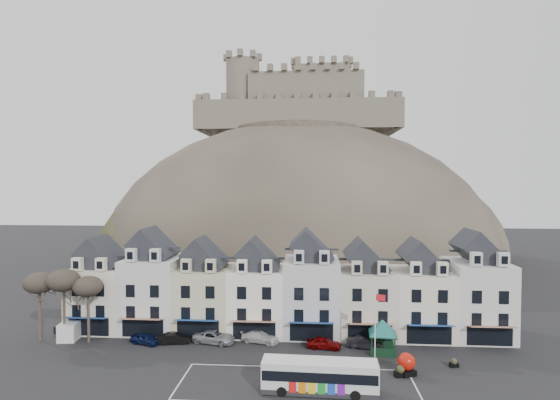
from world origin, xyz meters
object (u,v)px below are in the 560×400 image
Objects in this scene: car_navy at (145,339)px; car_black at (174,338)px; car_maroon at (324,343)px; white_van at (73,328)px; flagpole at (376,323)px; car_charcoal at (365,342)px; car_white at (260,337)px; bus_shelter at (383,327)px; red_buoy at (406,364)px; bus at (320,375)px; car_silver at (214,337)px.

car_black is at bearing -63.81° from car_navy.
car_maroon is (17.49, -0.39, 0.05)m from car_black.
white_van is 9.92m from car_navy.
car_navy is (-26.10, 3.63, -3.67)m from flagpole.
car_charcoal is at bearing 98.66° from flagpole.
car_charcoal is (12.15, -0.99, 0.01)m from car_white.
car_navy reaches higher than car_black.
car_black is 22.16m from car_charcoal.
car_black is at bearing -12.72° from white_van.
white_van is at bearing -179.08° from bus_shelter.
red_buoy is at bearing -69.65° from bus_shelter.
bus_shelter is 1.60× the size of car_navy.
flagpole is at bearing -157.42° from car_charcoal.
bus reaches higher than white_van.
car_charcoal reaches higher than car_maroon.
car_white is (-12.77, 5.09, -3.64)m from flagpole.
white_van is 30.60m from car_maroon.
red_buoy is 4.85m from flagpole.
red_buoy is 0.47× the size of car_white.
bus_shelter reaches higher than car_navy.
flagpole is at bearing -107.38° from bus_shelter.
car_charcoal is (4.67, 0.46, 0.01)m from car_maroon.
bus_shelter reaches higher than car_white.
bus_shelter is 2.76× the size of red_buoy.
car_navy is (-27.24, 0.86, -2.29)m from bus_shelter.
car_maroon is at bearing -100.36° from car_black.
car_black is at bearing 165.45° from red_buoy.
car_maroon is (12.85, -0.93, -0.03)m from car_silver.
red_buoy is at bearing -96.23° from car_silver.
car_black is at bearing 149.19° from bus.
white_van is 13.14m from car_black.
car_charcoal is at bearing -8.91° from white_van.
red_buoy reaches higher than car_maroon.
bus is 9.48m from flagpole.
flagpole is 26.60m from car_navy.
red_buoy is 21.94m from car_silver.
bus_shelter is 5.81m from red_buoy.
red_buoy is at bearing -122.11° from car_maroon.
car_navy is 13.41m from car_white.
car_black is 17.49m from car_maroon.
bus_shelter is 1.45× the size of car_charcoal.
bus is at bearing -131.25° from flagpole.
red_buoy is 29.36m from car_navy.
flagpole reaches higher than car_navy.
bus is 2.56× the size of car_charcoal.
car_silver is (7.95, 0.95, 0.06)m from car_navy.
flagpole reaches higher than bus_shelter.
flagpole is 2.01× the size of car_black.
red_buoy is 26.23m from car_black.
bus_shelter is 24.07m from car_black.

